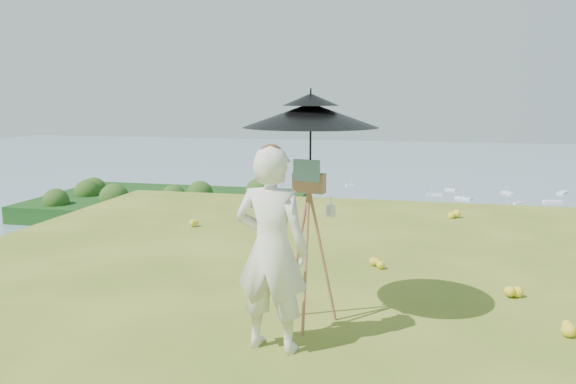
% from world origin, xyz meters
% --- Properties ---
extents(ground, '(14.00, 14.00, 0.00)m').
position_xyz_m(ground, '(0.00, 0.00, 0.00)').
color(ground, '#53681D').
rests_on(ground, ground).
extents(shoreline_tier, '(170.00, 28.00, 8.00)m').
position_xyz_m(shoreline_tier, '(0.00, 75.00, -36.00)').
color(shoreline_tier, '#675E52').
rests_on(shoreline_tier, bay_water).
extents(bay_water, '(700.00, 700.00, 0.00)m').
position_xyz_m(bay_water, '(0.00, 240.00, -34.00)').
color(bay_water, '#7591A8').
rests_on(bay_water, ground).
extents(peninsula, '(90.00, 60.00, 12.00)m').
position_xyz_m(peninsula, '(-75.00, 155.00, -29.00)').
color(peninsula, '#11360E').
rests_on(peninsula, bay_water).
extents(slope_trees, '(110.00, 50.00, 6.00)m').
position_xyz_m(slope_trees, '(0.00, 35.00, -15.00)').
color(slope_trees, '#244615').
rests_on(slope_trees, forest_slope).
extents(harbor_town, '(110.00, 22.00, 5.00)m').
position_xyz_m(harbor_town, '(0.00, 75.00, -29.50)').
color(harbor_town, silver).
rests_on(harbor_town, shoreline_tier).
extents(moored_boats, '(140.00, 140.00, 0.70)m').
position_xyz_m(moored_boats, '(-12.50, 161.00, -33.65)').
color(moored_boats, white).
rests_on(moored_boats, bay_water).
extents(wildflowers, '(10.00, 10.50, 0.12)m').
position_xyz_m(wildflowers, '(0.00, 0.25, 0.06)').
color(wildflowers, yellow).
rests_on(wildflowers, ground).
extents(painter, '(0.67, 0.49, 1.72)m').
position_xyz_m(painter, '(-2.00, -0.18, 0.86)').
color(painter, silver).
rests_on(painter, ground).
extents(field_easel, '(0.71, 0.71, 1.55)m').
position_xyz_m(field_easel, '(-1.80, 0.39, 0.78)').
color(field_easel, '#925B3D').
rests_on(field_easel, ground).
extents(sun_umbrella, '(1.23, 1.23, 0.90)m').
position_xyz_m(sun_umbrella, '(-1.79, 0.42, 1.72)').
color(sun_umbrella, black).
rests_on(sun_umbrella, field_easel).
extents(painter_cap, '(0.22, 0.26, 0.10)m').
position_xyz_m(painter_cap, '(-2.00, -0.18, 1.67)').
color(painter_cap, '#C96E74').
rests_on(painter_cap, painter).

